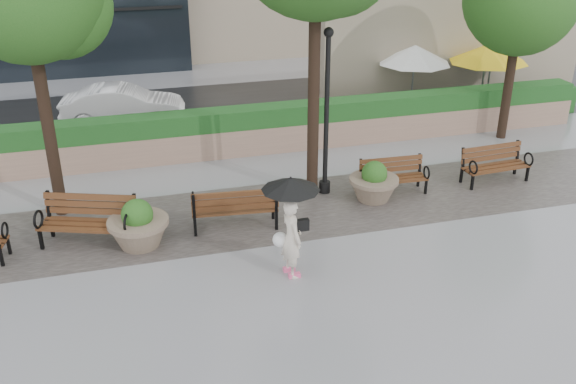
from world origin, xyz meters
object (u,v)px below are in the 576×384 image
object	(u,v)px
planter_right	(374,185)
bench_4	(495,172)
lamppost	(326,124)
car_right	(123,105)
bench_1	(89,231)
bench_3	(393,184)
planter_left	(139,228)
pedestrian	(291,217)
bench_2	(235,216)

from	to	relation	value
planter_right	bench_4	bearing A→B (deg)	2.38
lamppost	car_right	distance (m)	8.36
bench_1	bench_4	bearing A→B (deg)	23.42
bench_3	planter_right	bearing A→B (deg)	-158.04
planter_left	lamppost	xyz separation A→B (m)	(4.74, 1.51, 1.42)
bench_3	planter_right	world-z (taller)	planter_right
bench_1	lamppost	world-z (taller)	lamppost
pedestrian	bench_2	bearing A→B (deg)	8.37
bench_3	bench_4	xyz separation A→B (m)	(2.87, -0.07, 0.02)
car_right	bench_4	bearing A→B (deg)	-120.49
bench_2	bench_3	world-z (taller)	bench_2
bench_1	bench_2	distance (m)	3.20
bench_4	lamppost	size ratio (longest dim) A/B	0.44
lamppost	car_right	world-z (taller)	lamppost
planter_right	bench_2	bearing A→B (deg)	-171.89
bench_2	pedestrian	xyz separation A→B (m)	(0.69, -2.22, 0.97)
bench_4	bench_2	bearing A→B (deg)	-178.29
bench_4	planter_left	distance (m)	9.31
planter_left	lamppost	distance (m)	5.17
bench_1	car_right	xyz separation A→B (m)	(1.12, 8.00, 0.33)
bench_1	bench_2	xyz separation A→B (m)	(3.20, -0.09, -0.02)
bench_2	car_right	bearing A→B (deg)	-69.48
planter_right	bench_1	bearing A→B (deg)	-176.44
bench_1	bench_2	bearing A→B (deg)	18.63
bench_2	pedestrian	bearing A→B (deg)	113.36
bench_3	planter_left	bearing A→B (deg)	-168.56
bench_3	planter_left	size ratio (longest dim) A/B	1.30
bench_1	planter_right	distance (m)	6.82
bench_4	planter_left	xyz separation A→B (m)	(-9.27, -0.92, 0.14)
planter_left	bench_4	bearing A→B (deg)	5.64
bench_2	pedestrian	size ratio (longest dim) A/B	0.96
bench_3	bench_4	bearing A→B (deg)	1.14
bench_3	planter_right	distance (m)	0.68
bench_2	lamppost	size ratio (longest dim) A/B	0.48
bench_4	planter_right	xyz separation A→B (m)	(-3.50, -0.15, 0.12)
bench_4	planter_left	world-z (taller)	planter_left
lamppost	car_right	bearing A→B (deg)	124.29
bench_3	car_right	size ratio (longest dim) A/B	0.43
pedestrian	lamppost	bearing A→B (deg)	-37.44
planter_right	planter_left	bearing A→B (deg)	-172.39
bench_1	pedestrian	world-z (taller)	pedestrian
bench_4	car_right	distance (m)	11.82
lamppost	pedestrian	world-z (taller)	lamppost
bench_3	car_right	xyz separation A→B (m)	(-6.32, 7.36, 0.38)
bench_1	lamppost	distance (m)	6.09
bench_4	pedestrian	bearing A→B (deg)	-159.43
planter_right	bench_3	bearing A→B (deg)	19.33
lamppost	planter_right	bearing A→B (deg)	-35.87
bench_2	bench_3	distance (m)	4.30
bench_1	lamppost	xyz separation A→B (m)	(5.78, 1.17, 1.52)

